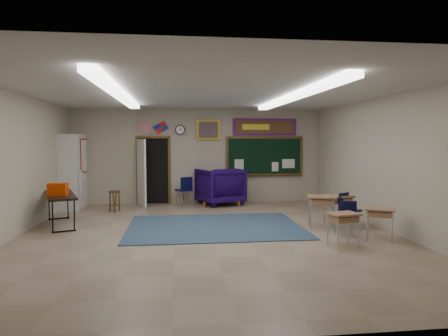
{
  "coord_description": "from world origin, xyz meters",
  "views": [
    {
      "loc": [
        -0.68,
        -8.34,
        2.02
      ],
      "look_at": [
        0.5,
        1.5,
        1.33
      ],
      "focal_mm": 32.0,
      "sensor_mm": 36.0,
      "label": 1
    }
  ],
  "objects": [
    {
      "name": "student_desk_front_right",
      "position": [
        3.1,
        0.54,
        0.41
      ],
      "size": [
        0.68,
        0.55,
        0.74
      ],
      "rotation": [
        0.0,
        0.0,
        0.16
      ],
      "color": "#9B6C48",
      "rests_on": "floor"
    },
    {
      "name": "wooden_stool",
      "position": [
        -2.42,
        3.15,
        0.31
      ],
      "size": [
        0.33,
        0.33,
        0.59
      ],
      "color": "#533318",
      "rests_on": "floor"
    },
    {
      "name": "right_wall",
      "position": [
        4.0,
        0.0,
        1.5
      ],
      "size": [
        0.04,
        9.0,
        3.0
      ],
      "primitive_type": "cube",
      "color": "#A79B87",
      "rests_on": "floor"
    },
    {
      "name": "student_desk_front_left",
      "position": [
        2.63,
        0.39,
        0.42
      ],
      "size": [
        0.72,
        0.61,
        0.74
      ],
      "rotation": [
        0.0,
        0.0,
        -0.25
      ],
      "color": "#9B6C48",
      "rests_on": "floor"
    },
    {
      "name": "front_wall",
      "position": [
        0.0,
        -4.5,
        1.5
      ],
      "size": [
        8.0,
        0.04,
        3.0
      ],
      "primitive_type": "cube",
      "color": "#A79B87",
      "rests_on": "floor"
    },
    {
      "name": "folding_table",
      "position": [
        -3.41,
        1.42,
        0.41
      ],
      "size": [
        1.17,
        1.91,
        1.03
      ],
      "rotation": [
        0.0,
        0.0,
        0.34
      ],
      "color": "black",
      "rests_on": "floor"
    },
    {
      "name": "back_wall",
      "position": [
        0.0,
        4.5,
        1.5
      ],
      "size": [
        8.0,
        0.04,
        3.0
      ],
      "primitive_type": "cube",
      "color": "#A79B87",
      "rests_on": "floor"
    },
    {
      "name": "storage_cabinet",
      "position": [
        -3.71,
        3.85,
        1.1
      ],
      "size": [
        0.59,
        1.25,
        2.2
      ],
      "color": "silver",
      "rests_on": "floor"
    },
    {
      "name": "doorway",
      "position": [
        -1.5,
        4.35,
        1.06
      ],
      "size": [
        1.1,
        0.89,
        2.16
      ],
      "color": "black",
      "rests_on": "back_wall"
    },
    {
      "name": "wingback_armchair",
      "position": [
        0.68,
        4.05,
        0.58
      ],
      "size": [
        1.6,
        1.62,
        1.15
      ],
      "primitive_type": "imported",
      "rotation": [
        0.0,
        0.0,
        3.5
      ],
      "color": "#140539",
      "rests_on": "floor"
    },
    {
      "name": "bulletin_board",
      "position": [
        2.2,
        4.47,
        2.45
      ],
      "size": [
        2.1,
        0.05,
        0.55
      ],
      "color": "#B10F1C",
      "rests_on": "back_wall"
    },
    {
      "name": "student_chair_reading",
      "position": [
        -0.45,
        4.1,
        0.44
      ],
      "size": [
        0.6,
        0.6,
        0.89
      ],
      "primitive_type": null,
      "rotation": [
        0.0,
        0.0,
        3.62
      ],
      "color": "black",
      "rests_on": "floor"
    },
    {
      "name": "student_chair_desk_a",
      "position": [
        2.84,
        -0.41,
        0.38
      ],
      "size": [
        0.39,
        0.39,
        0.77
      ],
      "primitive_type": null,
      "rotation": [
        0.0,
        0.0,
        3.14
      ],
      "color": "black",
      "rests_on": "floor"
    },
    {
      "name": "ceiling",
      "position": [
        0.0,
        0.0,
        3.0
      ],
      "size": [
        8.0,
        9.0,
        0.04
      ],
      "primitive_type": "cube",
      "color": "beige",
      "rests_on": "back_wall"
    },
    {
      "name": "floor",
      "position": [
        0.0,
        0.0,
        0.0
      ],
      "size": [
        9.0,
        9.0,
        0.0
      ],
      "primitive_type": "plane",
      "color": "#89735E",
      "rests_on": "ground"
    },
    {
      "name": "wall_flags",
      "position": [
        -1.4,
        4.44,
        2.48
      ],
      "size": [
        1.16,
        0.06,
        0.7
      ],
      "primitive_type": null,
      "color": "red",
      "rests_on": "back_wall"
    },
    {
      "name": "student_desk_back_left",
      "position": [
        2.44,
        -1.24,
        0.37
      ],
      "size": [
        0.62,
        0.52,
        0.65
      ],
      "rotation": [
        0.0,
        0.0,
        0.21
      ],
      "color": "#9B6C48",
      "rests_on": "floor"
    },
    {
      "name": "student_desk_back_right",
      "position": [
        3.37,
        -0.88,
        0.37
      ],
      "size": [
        0.69,
        0.64,
        0.66
      ],
      "rotation": [
        0.0,
        0.0,
        -0.52
      ],
      "color": "#9B6C48",
      "rests_on": "floor"
    },
    {
      "name": "framed_art_print",
      "position": [
        0.35,
        4.47,
        2.35
      ],
      "size": [
        0.75,
        0.05,
        0.65
      ],
      "color": "olive",
      "rests_on": "back_wall"
    },
    {
      "name": "student_chair_desk_b",
      "position": [
        3.25,
        0.24,
        0.41
      ],
      "size": [
        0.56,
        0.56,
        0.81
      ],
      "primitive_type": null,
      "rotation": [
        0.0,
        0.0,
        0.59
      ],
      "color": "black",
      "rests_on": "floor"
    },
    {
      "name": "fluorescent_strips",
      "position": [
        0.0,
        0.0,
        2.94
      ],
      "size": [
        3.86,
        6.0,
        0.1
      ],
      "primitive_type": null,
      "color": "white",
      "rests_on": "ceiling"
    },
    {
      "name": "chalkboard",
      "position": [
        2.2,
        4.46,
        1.46
      ],
      "size": [
        2.55,
        0.14,
        1.3
      ],
      "color": "brown",
      "rests_on": "back_wall"
    },
    {
      "name": "wall_clock",
      "position": [
        -0.55,
        4.47,
        2.35
      ],
      "size": [
        0.32,
        0.05,
        0.32
      ],
      "color": "black",
      "rests_on": "back_wall"
    },
    {
      "name": "area_rug",
      "position": [
        0.2,
        0.8,
        0.01
      ],
      "size": [
        4.0,
        3.0,
        0.02
      ],
      "primitive_type": "cube",
      "color": "#2F445A",
      "rests_on": "floor"
    },
    {
      "name": "left_wall",
      "position": [
        -4.0,
        0.0,
        1.5
      ],
      "size": [
        0.04,
        9.0,
        3.0
      ],
      "primitive_type": "cube",
      "color": "#A79B87",
      "rests_on": "floor"
    }
  ]
}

